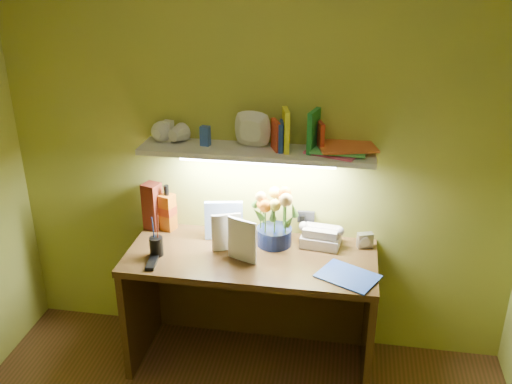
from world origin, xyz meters
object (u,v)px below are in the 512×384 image
whisky_bottle (168,208)px  desk (251,310)px  telephone (321,235)px  desk_clock (365,240)px  flower_bouquet (274,216)px

whisky_bottle → desk: bearing=-22.2°
telephone → whisky_bottle: (-0.93, 0.04, 0.08)m
desk_clock → whisky_bottle: 1.18m
flower_bouquet → telephone: 0.29m
telephone → whisky_bottle: bearing=-175.2°
flower_bouquet → desk: bearing=-126.9°
desk → whisky_bottle: bearing=157.8°
desk → desk_clock: (0.63, 0.20, 0.42)m
desk → whisky_bottle: (-0.55, 0.22, 0.52)m
desk → whisky_bottle: 0.79m
desk → flower_bouquet: flower_bouquet is taller
flower_bouquet → telephone: size_ratio=1.64×
desk → telephone: telephone is taller
desk_clock → whisky_bottle: (-1.18, 0.03, 0.10)m
desk → flower_bouquet: (0.11, 0.15, 0.55)m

